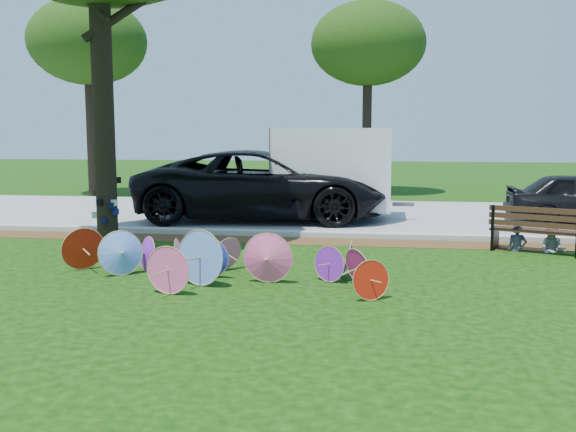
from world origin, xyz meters
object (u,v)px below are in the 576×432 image
object	(u,v)px
black_van	(262,185)
park_bench	(536,229)
parasol_pile	(214,258)
cargo_trailer	(333,169)
person_right	(554,226)
person_left	(518,225)

from	to	relation	value
black_van	park_bench	size ratio (longest dim) A/B	3.85
parasol_pile	park_bench	size ratio (longest dim) A/B	3.19
black_van	park_bench	bearing A→B (deg)	-127.20
cargo_trailer	park_bench	xyz separation A→B (m)	(4.47, -4.47, -0.95)
black_van	person_right	bearing A→B (deg)	-125.53
black_van	park_bench	distance (m)	7.58
parasol_pile	person_right	bearing A→B (deg)	29.00
park_bench	parasol_pile	bearing A→B (deg)	-127.68
black_van	cargo_trailer	size ratio (longest dim) A/B	2.17
park_bench	cargo_trailer	bearing A→B (deg)	157.25
cargo_trailer	person_left	bearing A→B (deg)	-46.12
person_left	person_right	distance (m)	0.70
black_van	park_bench	world-z (taller)	black_van
parasol_pile	person_right	size ratio (longest dim) A/B	5.36
cargo_trailer	person_left	world-z (taller)	cargo_trailer
person_left	cargo_trailer	bearing A→B (deg)	131.84
person_left	park_bench	bearing A→B (deg)	-9.28
person_right	parasol_pile	bearing A→B (deg)	-127.30
cargo_trailer	person_right	bearing A→B (deg)	-41.63
cargo_trailer	park_bench	bearing A→B (deg)	-44.11
parasol_pile	person_left	size ratio (longest dim) A/B	5.37
black_van	person_left	world-z (taller)	black_van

